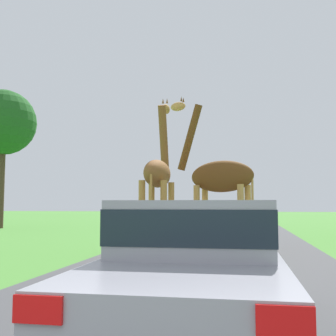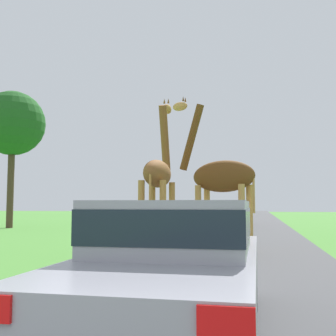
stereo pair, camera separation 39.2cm
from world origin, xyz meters
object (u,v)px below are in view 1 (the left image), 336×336
(giraffe_companion, at_px, (219,180))
(car_far_ahead, at_px, (180,222))
(giraffe_near_road, at_px, (158,178))
(car_queue_right, at_px, (216,215))
(car_lead_maroon, at_px, (199,265))
(car_queue_left, at_px, (223,215))
(tree_far_right, at_px, (3,123))

(giraffe_companion, height_order, car_far_ahead, giraffe_companion)
(giraffe_near_road, bearing_deg, car_queue_right, 85.88)
(car_lead_maroon, bearing_deg, car_queue_left, 91.97)
(car_queue_left, bearing_deg, car_lead_maroon, -88.03)
(car_lead_maroon, height_order, car_queue_right, car_queue_right)
(giraffe_near_road, bearing_deg, car_lead_maroon, -75.48)
(car_queue_left, relative_size, tree_far_right, 0.48)
(car_lead_maroon, relative_size, tree_far_right, 0.56)
(giraffe_companion, height_order, car_lead_maroon, giraffe_companion)
(giraffe_near_road, distance_m, giraffe_companion, 2.16)
(car_queue_left, height_order, car_far_ahead, car_far_ahead)
(car_lead_maroon, distance_m, tree_far_right, 24.04)
(car_lead_maroon, bearing_deg, car_far_ahead, 99.39)
(car_lead_maroon, xyz_separation_m, car_queue_left, (-0.89, 25.78, -0.13))
(giraffe_companion, distance_m, car_queue_right, 11.69)
(car_lead_maroon, bearing_deg, car_queue_right, 93.03)
(giraffe_companion, distance_m, car_queue_left, 17.39)
(car_far_ahead, bearing_deg, car_lead_maroon, -80.61)
(car_queue_right, bearing_deg, car_far_ahead, -95.51)
(giraffe_near_road, distance_m, car_queue_right, 13.07)
(giraffe_companion, xyz_separation_m, car_queue_right, (-0.82, 11.58, -1.39))
(giraffe_near_road, xyz_separation_m, car_queue_left, (1.01, 18.70, -1.55))
(car_queue_right, xyz_separation_m, car_far_ahead, (-0.83, -8.61, -0.06))
(car_queue_right, height_order, tree_far_right, tree_far_right)
(giraffe_companion, bearing_deg, giraffe_near_road, 152.53)
(car_queue_right, relative_size, tree_far_right, 0.46)
(car_queue_right, height_order, car_far_ahead, car_queue_right)
(car_far_ahead, relative_size, tree_far_right, 0.46)
(car_queue_left, xyz_separation_m, car_far_ahead, (-1.01, -14.34, 0.10))
(car_queue_right, bearing_deg, giraffe_companion, -85.96)
(car_queue_left, bearing_deg, giraffe_companion, -87.88)
(car_queue_left, xyz_separation_m, tree_far_right, (-13.13, -7.07, 5.78))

